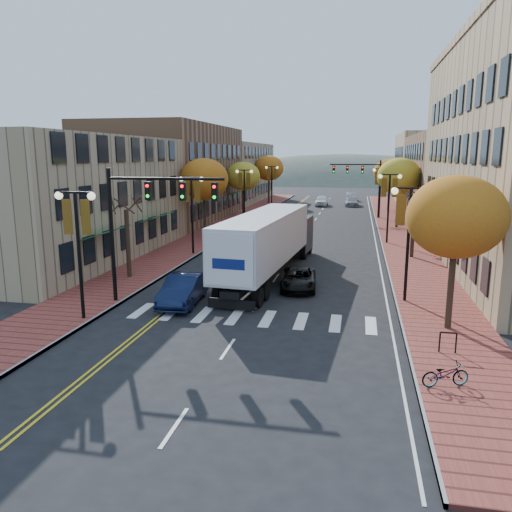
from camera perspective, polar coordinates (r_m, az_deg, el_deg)
The scene contains 32 objects.
ground at distance 22.19m, azimuth -1.92°, elevation -8.67°, with size 200.00×200.00×0.00m, color black.
sidewalk_left at distance 55.07m, azimuth -3.20°, elevation 3.57°, with size 4.00×85.00×0.15m, color brown.
sidewalk_right at distance 53.45m, azimuth 15.84°, elevation 2.91°, with size 4.00×85.00×0.15m, color brown.
building_left_near at distance 39.93m, azimuth -21.89°, elevation 6.15°, with size 12.00×22.00×9.00m, color #9E8966.
building_left_mid at distance 60.40m, azimuth -9.86°, elevation 9.29°, with size 12.00×24.00×11.00m, color brown.
building_left_far at distance 84.20m, azimuth -3.60°, elevation 9.50°, with size 12.00×26.00×9.50m, color #9E8966.
building_right_mid at distance 63.78m, azimuth 24.09°, elevation 8.13°, with size 15.00×24.00×10.00m, color brown.
building_right_far at distance 85.37m, azimuth 20.98°, elevation 9.30°, with size 15.00×20.00×11.00m, color #9E8966.
tree_left_a at distance 31.94m, azimuth -14.43°, elevation 1.40°, with size 0.28×0.28×4.20m.
tree_left_b at distance 46.43m, azimuth -5.96°, elevation 8.71°, with size 4.48×4.48×7.21m.
tree_left_c at distance 61.88m, azimuth -1.47°, elevation 9.09°, with size 4.16×4.16×6.69m.
tree_left_d at distance 79.50m, azimuth 1.48°, elevation 10.01°, with size 4.61×4.61×7.42m.
tree_right_a at distance 22.78m, azimuth 21.92°, elevation 4.13°, with size 4.16×4.16×6.69m.
tree_right_b at distance 38.85m, azimuth 17.51°, elevation 2.97°, with size 0.28×0.28×4.20m.
tree_right_c at distance 54.45m, azimuth 16.04°, elevation 8.74°, with size 4.48×4.48×7.21m.
tree_right_d at distance 70.41m, azimuth 15.06°, elevation 9.18°, with size 4.35×4.35×7.00m.
lamp_left_a at distance 23.97m, azimuth -19.74°, elevation 2.78°, with size 1.96×0.36×6.05m.
lamp_left_b at distance 38.45m, azimuth -7.35°, elevation 6.40°, with size 1.96×0.36×6.05m.
lamp_left_c at distance 55.75m, azimuth -1.35°, elevation 8.04°, with size 1.96×0.36×6.05m.
lamp_left_d at distance 73.38m, azimuth 1.81°, elevation 8.87°, with size 1.96×0.36×6.05m.
lamp_right_a at distance 26.60m, azimuth 17.12°, elevation 3.74°, with size 1.96×0.36×6.05m.
lamp_right_b at distance 44.46m, azimuth 14.97°, elevation 6.78°, with size 1.96×0.36×6.05m.
lamp_right_c at distance 62.40m, azimuth 14.05°, elevation 8.07°, with size 1.96×0.36×6.05m.
traffic_mast_near at distance 25.60m, azimuth -12.47°, elevation 5.11°, with size 6.10×0.35×7.00m.
traffic_mast_far at distance 62.31m, azimuth 12.20°, elevation 8.73°, with size 6.10×0.34×7.00m.
semi_truck at distance 31.67m, azimuth 1.67°, elevation 1.99°, with size 3.95×16.71×4.14m.
navy_sedan at distance 26.27m, azimuth -8.30°, elevation -3.81°, with size 1.63×4.68×1.54m, color black.
black_suv at distance 29.01m, azimuth 4.89°, elevation -2.63°, with size 1.96×4.26×1.18m, color black.
car_far_white at distance 77.10m, azimuth 7.52°, elevation 6.29°, with size 1.85×4.60×1.57m, color white.
car_far_silver at distance 77.71m, azimuth 10.90°, elevation 6.15°, with size 1.95×4.80×1.39m, color #939299.
car_far_oncoming at distance 87.04m, azimuth 10.76°, elevation 6.70°, with size 1.43×4.11×1.36m, color #AEAEB6.
bicycle at distance 17.95m, azimuth 20.82°, elevation -12.51°, with size 0.56×1.61×0.84m, color gray.
Camera 1 is at (4.88, -20.25, 7.65)m, focal length 35.00 mm.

